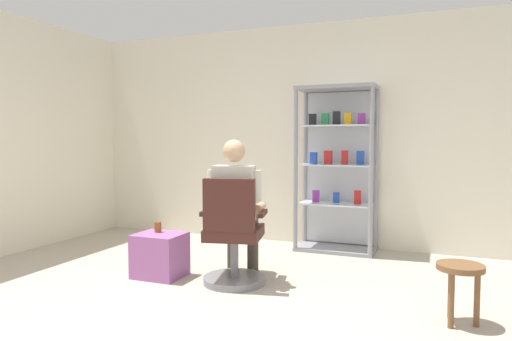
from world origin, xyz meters
The scene contains 8 objects.
ground_plane centered at (0.00, 0.00, 0.00)m, with size 7.20×7.20×0.00m, color #B2A899.
back_wall centered at (0.00, 3.00, 1.35)m, with size 6.00×0.10×2.70m, color silver.
display_cabinet_main centered at (0.40, 2.76, 0.97)m, with size 0.90×0.45×1.90m.
office_chair centered at (-0.17, 1.08, 0.39)m, with size 0.61×0.58×0.96m.
seated_shopkeeper centered at (-0.20, 1.24, 0.71)m, with size 0.55×0.61×1.29m.
storage_crate centered at (-0.91, 1.06, 0.20)m, with size 0.44×0.37×0.41m, color #9E599E.
tea_glass centered at (-0.97, 1.12, 0.46)m, with size 0.07×0.07×0.10m, color brown.
wooden_stool centered at (1.67, 0.88, 0.34)m, with size 0.32×0.32×0.43m.
Camera 1 is at (1.52, -2.58, 1.28)m, focal length 32.46 mm.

